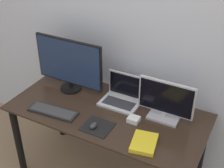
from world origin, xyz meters
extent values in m
cube|color=silver|center=(0.00, 0.80, 1.25)|extent=(7.00, 0.05, 2.50)
cube|color=#332319|center=(0.00, 0.37, 0.75)|extent=(1.58, 0.74, 0.02)
cylinder|color=black|center=(-0.73, 0.06, 0.37)|extent=(0.06, 0.06, 0.74)
cylinder|color=black|center=(-0.73, 0.68, 0.37)|extent=(0.06, 0.06, 0.74)
cylinder|color=black|center=(0.73, 0.68, 0.37)|extent=(0.06, 0.06, 0.74)
cylinder|color=black|center=(-0.44, 0.50, 0.77)|extent=(0.18, 0.18, 0.02)
cylinder|color=black|center=(-0.44, 0.50, 0.80)|extent=(0.04, 0.04, 0.06)
cube|color=black|center=(-0.44, 0.51, 1.02)|extent=(0.63, 0.02, 0.41)
cube|color=#1E2D4C|center=(-0.44, 0.49, 1.02)|extent=(0.61, 0.01, 0.38)
cube|color=#B2B2B7|center=(0.43, 0.50, 0.77)|extent=(0.24, 0.17, 0.02)
cylinder|color=#B2B2B7|center=(0.43, 0.50, 0.80)|extent=(0.04, 0.04, 0.04)
cube|color=#B2B2B7|center=(0.43, 0.51, 0.94)|extent=(0.43, 0.02, 0.27)
cube|color=black|center=(0.43, 0.49, 0.94)|extent=(0.41, 0.01, 0.24)
cube|color=silver|center=(0.04, 0.50, 0.76)|extent=(0.32, 0.22, 0.02)
cube|color=#2D2D33|center=(0.04, 0.48, 0.77)|extent=(0.26, 0.12, 0.00)
cube|color=silver|center=(0.04, 0.61, 0.88)|extent=(0.32, 0.01, 0.21)
cube|color=black|center=(0.04, 0.60, 0.88)|extent=(0.28, 0.00, 0.19)
cube|color=black|center=(-0.37, 0.15, 0.76)|extent=(0.41, 0.16, 0.02)
cube|color=#383838|center=(-0.37, 0.15, 0.77)|extent=(0.38, 0.13, 0.00)
cube|color=black|center=(0.03, 0.16, 0.76)|extent=(0.22, 0.20, 0.00)
ellipsoid|color=#333333|center=(0.01, 0.14, 0.78)|extent=(0.04, 0.07, 0.04)
cube|color=yellow|center=(0.41, 0.15, 0.77)|extent=(0.20, 0.24, 0.03)
cube|color=white|center=(0.41, 0.15, 0.77)|extent=(0.20, 0.23, 0.03)
cube|color=white|center=(0.24, 0.34, 0.78)|extent=(0.09, 0.08, 0.04)
camera|label=1|loc=(0.98, -1.38, 2.23)|focal=50.00mm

